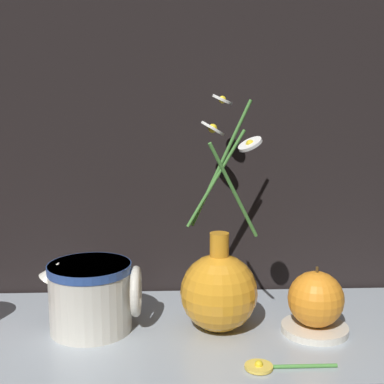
{
  "coord_description": "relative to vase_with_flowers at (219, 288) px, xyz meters",
  "views": [
    {
      "loc": [
        -0.01,
        -0.74,
        0.35
      ],
      "look_at": [
        0.02,
        0.0,
        0.22
      ],
      "focal_mm": 50.0,
      "sensor_mm": 36.0,
      "label": 1
    }
  ],
  "objects": [
    {
      "name": "ground_plane",
      "position": [
        -0.06,
        -0.0,
        -0.08
      ],
      "size": [
        6.0,
        6.0,
        0.0
      ],
      "primitive_type": "plane",
      "color": "black"
    },
    {
      "name": "shelf",
      "position": [
        -0.06,
        -0.0,
        -0.07
      ],
      "size": [
        0.86,
        0.32,
        0.01
      ],
      "color": "#9EA8B2",
      "rests_on": "ground_plane"
    },
    {
      "name": "vase_with_flowers",
      "position": [
        0.0,
        0.0,
        0.0
      ],
      "size": [
        0.11,
        0.19,
        0.34
      ],
      "color": "orange",
      "rests_on": "shelf"
    },
    {
      "name": "ceramic_pitcher",
      "position": [
        -0.19,
        0.0,
        -0.01
      ],
      "size": [
        0.15,
        0.12,
        0.11
      ],
      "color": "beige",
      "rests_on": "shelf"
    },
    {
      "name": "saucer_plate",
      "position": [
        0.14,
        -0.02,
        -0.06
      ],
      "size": [
        0.1,
        0.1,
        0.01
      ],
      "color": "silver",
      "rests_on": "shelf"
    },
    {
      "name": "orange_fruit",
      "position": [
        0.14,
        -0.02,
        -0.01
      ],
      "size": [
        0.08,
        0.08,
        0.09
      ],
      "color": "orange",
      "rests_on": "saucer_plate"
    },
    {
      "name": "loose_daisy",
      "position": [
        0.05,
        -0.12,
        -0.06
      ],
      "size": [
        0.12,
        0.04,
        0.01
      ],
      "color": "#4C8E3D",
      "rests_on": "shelf"
    }
  ]
}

